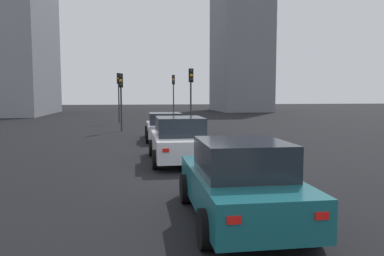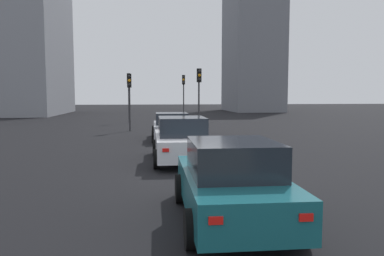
{
  "view_description": "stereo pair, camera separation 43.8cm",
  "coord_description": "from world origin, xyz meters",
  "px_view_note": "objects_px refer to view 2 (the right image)",
  "views": [
    {
      "loc": [
        -11.21,
        1.77,
        2.4
      ],
      "look_at": [
        -0.25,
        -0.0,
        1.4
      ],
      "focal_mm": 34.67,
      "sensor_mm": 36.0,
      "label": 1
    },
    {
      "loc": [
        -11.27,
        1.33,
        2.4
      ],
      "look_at": [
        -0.25,
        -0.0,
        1.4
      ],
      "focal_mm": 34.67,
      "sensor_mm": 36.0,
      "label": 2
    }
  ],
  "objects_px": {
    "traffic_light_far_left": "(129,90)",
    "traffic_light_near_left": "(199,86)",
    "car_silver_lead": "(171,126)",
    "car_teal_third": "(231,182)",
    "traffic_light_near_right": "(184,88)",
    "car_white_second": "(181,140)",
    "traffic_light_far_right": "(129,87)"
  },
  "relations": [
    {
      "from": "traffic_light_near_left",
      "to": "traffic_light_far_right",
      "type": "xyz_separation_m",
      "value": [
        7.69,
        4.97,
        0.06
      ]
    },
    {
      "from": "car_silver_lead",
      "to": "car_teal_third",
      "type": "height_order",
      "value": "car_teal_third"
    },
    {
      "from": "traffic_light_near_left",
      "to": "traffic_light_far_left",
      "type": "distance_m",
      "value": 4.59
    },
    {
      "from": "traffic_light_near_right",
      "to": "traffic_light_far_right",
      "type": "relative_size",
      "value": 1.02
    },
    {
      "from": "traffic_light_far_right",
      "to": "car_silver_lead",
      "type": "bearing_deg",
      "value": 7.04
    },
    {
      "from": "car_white_second",
      "to": "traffic_light_far_right",
      "type": "height_order",
      "value": "traffic_light_far_right"
    },
    {
      "from": "car_white_second",
      "to": "traffic_light_far_left",
      "type": "bearing_deg",
      "value": 11.99
    },
    {
      "from": "car_teal_third",
      "to": "traffic_light_far_right",
      "type": "relative_size",
      "value": 0.98
    },
    {
      "from": "traffic_light_far_left",
      "to": "traffic_light_near_right",
      "type": "bearing_deg",
      "value": 154.02
    },
    {
      "from": "car_teal_third",
      "to": "traffic_light_far_left",
      "type": "height_order",
      "value": "traffic_light_far_left"
    },
    {
      "from": "car_white_second",
      "to": "traffic_light_far_left",
      "type": "relative_size",
      "value": 1.16
    },
    {
      "from": "car_silver_lead",
      "to": "car_white_second",
      "type": "height_order",
      "value": "car_white_second"
    },
    {
      "from": "traffic_light_near_right",
      "to": "traffic_light_far_left",
      "type": "relative_size",
      "value": 1.14
    },
    {
      "from": "car_teal_third",
      "to": "traffic_light_near_left",
      "type": "distance_m",
      "value": 17.88
    },
    {
      "from": "traffic_light_near_left",
      "to": "car_white_second",
      "type": "bearing_deg",
      "value": -17.41
    },
    {
      "from": "car_white_second",
      "to": "traffic_light_far_right",
      "type": "distance_m",
      "value": 19.24
    },
    {
      "from": "traffic_light_near_right",
      "to": "car_teal_third",
      "type": "bearing_deg",
      "value": 3.2
    },
    {
      "from": "car_white_second",
      "to": "car_teal_third",
      "type": "height_order",
      "value": "car_white_second"
    },
    {
      "from": "car_teal_third",
      "to": "traffic_light_far_left",
      "type": "distance_m",
      "value": 18.24
    },
    {
      "from": "car_white_second",
      "to": "traffic_light_far_right",
      "type": "bearing_deg",
      "value": 8.7
    },
    {
      "from": "traffic_light_far_left",
      "to": "traffic_light_near_left",
      "type": "bearing_deg",
      "value": 83.57
    },
    {
      "from": "car_teal_third",
      "to": "traffic_light_far_right",
      "type": "xyz_separation_m",
      "value": [
        25.34,
        3.1,
        2.28
      ]
    },
    {
      "from": "traffic_light_near_right",
      "to": "traffic_light_far_right",
      "type": "xyz_separation_m",
      "value": [
        -3.45,
        5.03,
        -0.05
      ]
    },
    {
      "from": "car_silver_lead",
      "to": "traffic_light_near_left",
      "type": "height_order",
      "value": "traffic_light_near_left"
    },
    {
      "from": "traffic_light_near_left",
      "to": "traffic_light_far_left",
      "type": "bearing_deg",
      "value": -99.83
    },
    {
      "from": "car_silver_lead",
      "to": "car_white_second",
      "type": "bearing_deg",
      "value": -179.45
    },
    {
      "from": "traffic_light_far_left",
      "to": "car_teal_third",
      "type": "bearing_deg",
      "value": 5.74
    },
    {
      "from": "car_silver_lead",
      "to": "traffic_light_far_right",
      "type": "height_order",
      "value": "traffic_light_far_right"
    },
    {
      "from": "traffic_light_near_left",
      "to": "traffic_light_far_right",
      "type": "relative_size",
      "value": 0.98
    },
    {
      "from": "traffic_light_near_right",
      "to": "traffic_light_far_right",
      "type": "bearing_deg",
      "value": -48.56
    },
    {
      "from": "car_white_second",
      "to": "traffic_light_near_right",
      "type": "bearing_deg",
      "value": -5.4
    },
    {
      "from": "traffic_light_far_right",
      "to": "car_white_second",
      "type": "bearing_deg",
      "value": 2.49
    }
  ]
}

